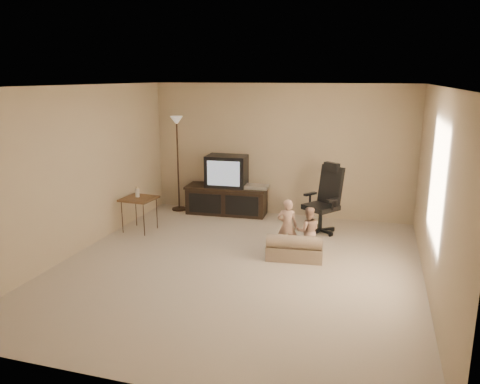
# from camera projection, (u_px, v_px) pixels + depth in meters

# --- Properties ---
(floor) EXTENTS (5.50, 5.50, 0.00)m
(floor) POSITION_uv_depth(u_px,v_px,m) (238.00, 267.00, 6.62)
(floor) COLOR #BCAB95
(floor) RESTS_ON ground
(room_shell) EXTENTS (5.50, 5.50, 5.50)m
(room_shell) POSITION_uv_depth(u_px,v_px,m) (238.00, 161.00, 6.25)
(room_shell) COLOR silver
(room_shell) RESTS_ON floor
(tv_stand) EXTENTS (1.64, 0.68, 1.15)m
(tv_stand) POSITION_uv_depth(u_px,v_px,m) (227.00, 190.00, 9.09)
(tv_stand) COLOR black
(tv_stand) RESTS_ON floor
(office_chair) EXTENTS (0.77, 0.77, 1.20)m
(office_chair) POSITION_uv_depth(u_px,v_px,m) (324.00, 208.00, 7.99)
(office_chair) COLOR black
(office_chair) RESTS_ON floor
(side_table) EXTENTS (0.57, 0.57, 0.80)m
(side_table) POSITION_uv_depth(u_px,v_px,m) (139.00, 199.00, 8.04)
(side_table) COLOR brown
(side_table) RESTS_ON floor
(floor_lamp) EXTENTS (0.29, 0.29, 1.88)m
(floor_lamp) POSITION_uv_depth(u_px,v_px,m) (177.00, 142.00, 9.12)
(floor_lamp) COLOR #322116
(floor_lamp) RESTS_ON floor
(child_sofa) EXTENTS (0.86, 0.54, 0.40)m
(child_sofa) POSITION_uv_depth(u_px,v_px,m) (295.00, 249.00, 6.85)
(child_sofa) COLOR gray
(child_sofa) RESTS_ON floor
(toddler_left) EXTENTS (0.33, 0.26, 0.84)m
(toddler_left) POSITION_uv_depth(u_px,v_px,m) (287.00, 226.00, 7.06)
(toddler_left) COLOR tan
(toddler_left) RESTS_ON floor
(toddler_right) EXTENTS (0.40, 0.29, 0.75)m
(toddler_right) POSITION_uv_depth(u_px,v_px,m) (308.00, 231.00, 6.98)
(toddler_right) COLOR tan
(toddler_right) RESTS_ON floor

